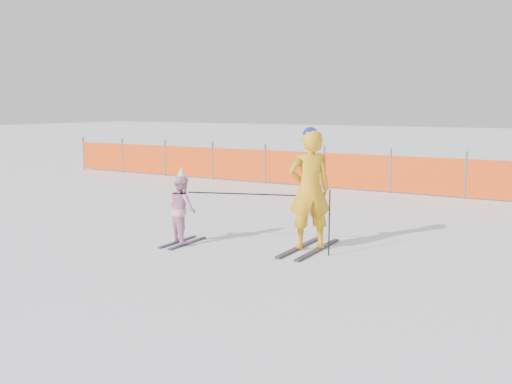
# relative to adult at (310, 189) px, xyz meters

# --- Properties ---
(ground) EXTENTS (120.00, 120.00, 0.00)m
(ground) POSITION_rel_adult_xyz_m (-0.74, -1.01, -1.04)
(ground) COLOR white
(ground) RESTS_ON ground
(adult) EXTENTS (0.86, 1.65, 2.07)m
(adult) POSITION_rel_adult_xyz_m (0.00, 0.00, 0.00)
(adult) COLOR black
(adult) RESTS_ON ground
(child) EXTENTS (0.72, 1.03, 1.37)m
(child) POSITION_rel_adult_xyz_m (-2.12, -0.73, -0.41)
(child) COLOR black
(child) RESTS_ON ground
(ski_poles) EXTENTS (2.47, 0.67, 1.09)m
(ski_poles) POSITION_rel_adult_xyz_m (-0.53, -0.31, -0.25)
(ski_poles) COLOR black
(ski_poles) RESTS_ON ground
(safety_fence) EXTENTS (16.09, 0.06, 1.25)m
(safety_fence) POSITION_rel_adult_xyz_m (-4.71, 6.92, -0.48)
(safety_fence) COLOR #595960
(safety_fence) RESTS_ON ground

